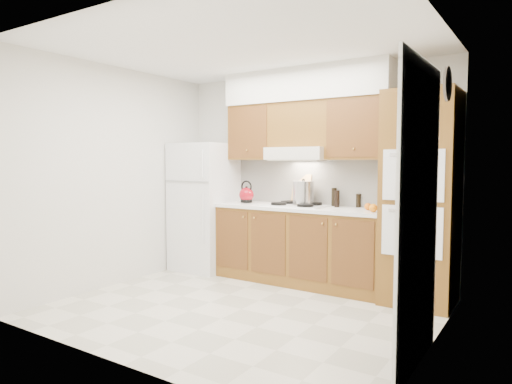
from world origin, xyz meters
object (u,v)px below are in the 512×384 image
(fridge, at_px, (205,207))
(stock_pot, at_px, (303,193))
(kettle, at_px, (246,195))
(oven_cabinet, at_px, (421,198))

(fridge, relative_size, stock_pot, 6.54)
(kettle, bearing_deg, fridge, 179.85)
(fridge, height_order, stock_pot, fridge)
(oven_cabinet, xyz_separation_m, kettle, (-2.19, 0.01, -0.05))
(stock_pot, bearing_deg, oven_cabinet, -3.55)
(oven_cabinet, height_order, kettle, oven_cabinet)
(stock_pot, bearing_deg, fridge, -175.18)
(fridge, distance_m, kettle, 0.68)
(fridge, xyz_separation_m, oven_cabinet, (2.85, 0.03, 0.24))
(oven_cabinet, xyz_separation_m, stock_pot, (-1.40, 0.09, 0.00))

